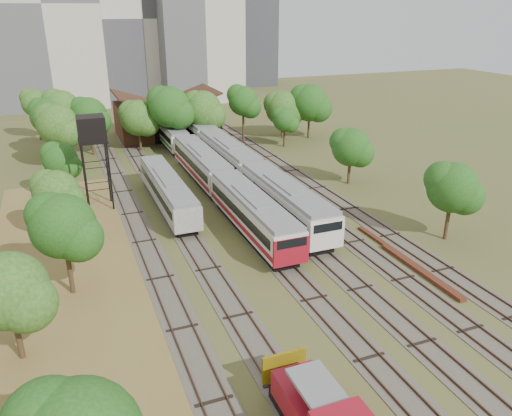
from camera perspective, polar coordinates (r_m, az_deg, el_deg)
name	(u,v)px	position (r m, az deg, el deg)	size (l,w,h in m)	color
ground	(360,316)	(36.59, 11.84, -12.01)	(240.00, 240.00, 0.00)	#475123
dry_grass_patch	(84,310)	(38.52, -19.04, -10.93)	(14.00, 60.00, 0.04)	brown
tracks	(234,199)	(56.41, -2.55, 1.00)	(24.60, 80.00, 0.19)	#4C473D
railcar_red_set	(224,186)	(54.78, -3.69, 2.56)	(3.12, 34.58, 3.86)	black
railcar_green_set	(229,157)	(65.09, -3.13, 5.82)	(3.29, 52.07, 4.08)	black
railcar_rear	(169,133)	(80.21, -9.86, 8.40)	(2.86, 16.08, 3.54)	black
old_grey_coach	(168,191)	(54.44, -10.06, 1.96)	(2.80, 18.00, 3.46)	black
water_tower	(92,131)	(54.48, -18.28, 8.33)	(2.87, 2.87, 9.93)	black
rail_pile_near	(420,270)	(43.27, 18.24, -6.79)	(0.65, 9.79, 0.33)	#5A2919
rail_pile_far	(384,244)	(47.03, 14.43, -4.02)	(0.49, 7.92, 0.26)	#5A2919
maintenance_shed	(167,119)	(86.26, -10.17, 10.03)	(16.45, 11.55, 7.58)	#3B2515
tree_band_left	(50,167)	(53.88, -22.45, 4.40)	(8.80, 77.35, 8.76)	#382616
tree_band_far	(199,109)	(77.96, -6.55, 11.22)	(43.27, 10.07, 9.68)	#382616
tree_band_right	(365,152)	(58.96, 12.30, 6.23)	(4.61, 40.29, 7.42)	#382616
tower_left	(41,4)	(119.87, -23.36, 20.66)	(22.00, 16.00, 42.00)	beige
tower_centre	(136,18)	(126.44, -13.53, 20.36)	(20.00, 18.00, 36.00)	beige
tower_far_right	(250,32)	(144.59, -0.71, 19.45)	(12.00, 12.00, 28.00)	#38393F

